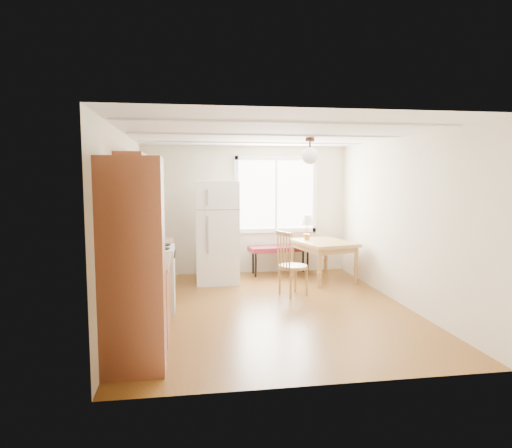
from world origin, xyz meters
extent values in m
cube|color=#583212|center=(0.00, 0.00, 0.00)|extent=(4.60, 5.60, 0.12)
cube|color=white|center=(0.00, 0.00, 2.50)|extent=(4.60, 5.60, 0.12)
cube|color=beige|center=(0.00, 2.50, 1.25)|extent=(4.60, 0.10, 2.50)
cube|color=beige|center=(0.00, -2.50, 1.25)|extent=(4.60, 0.10, 2.50)
cube|color=beige|center=(-2.00, 0.00, 1.25)|extent=(0.10, 5.60, 2.50)
cube|color=beige|center=(2.00, 0.00, 1.25)|extent=(0.10, 5.60, 2.50)
cube|color=brown|center=(-1.70, -1.85, 1.05)|extent=(0.60, 0.60, 2.10)
cube|color=brown|center=(-1.70, -0.85, 0.43)|extent=(0.60, 1.10, 0.86)
cube|color=#A27E65|center=(-1.69, -0.85, 0.88)|extent=(0.62, 1.14, 0.04)
cube|color=white|center=(-1.68, 0.20, 0.45)|extent=(0.65, 0.76, 0.90)
cube|color=brown|center=(-1.70, 0.95, 0.43)|extent=(0.60, 0.60, 0.86)
cube|color=brown|center=(-1.83, -0.15, 1.85)|extent=(0.33, 1.60, 0.70)
cube|color=white|center=(0.60, 2.48, 1.55)|extent=(1.50, 0.02, 1.35)
cylinder|color=#311D16|center=(0.70, 0.40, 2.46)|extent=(0.14, 0.14, 0.06)
cylinder|color=#311D16|center=(0.70, 0.40, 2.36)|extent=(0.03, 0.03, 0.16)
sphere|color=white|center=(0.70, 0.40, 2.22)|extent=(0.26, 0.26, 0.26)
cube|color=white|center=(-0.62, 1.77, 0.91)|extent=(0.77, 0.77, 1.83)
cube|color=gray|center=(-0.62, 1.40, 1.34)|extent=(0.75, 0.02, 0.02)
cube|color=gray|center=(-0.81, 1.38, 1.10)|extent=(0.03, 0.03, 1.10)
cube|color=maroon|center=(0.64, 2.22, 0.51)|extent=(1.26, 0.59, 0.09)
cylinder|color=black|center=(0.13, 2.05, 0.23)|extent=(0.04, 0.04, 0.47)
cylinder|color=black|center=(1.14, 2.05, 0.23)|extent=(0.04, 0.04, 0.47)
cylinder|color=black|center=(0.13, 2.39, 0.23)|extent=(0.04, 0.04, 0.47)
cylinder|color=black|center=(1.14, 2.39, 0.23)|extent=(0.04, 0.04, 0.47)
cube|color=olive|center=(1.31, 1.60, 0.70)|extent=(1.12, 1.33, 0.06)
cube|color=olive|center=(1.31, 1.60, 0.62)|extent=(1.00, 1.21, 0.10)
cylinder|color=olive|center=(1.07, 1.02, 0.33)|extent=(0.07, 0.07, 0.67)
cylinder|color=olive|center=(1.79, 1.18, 0.33)|extent=(0.07, 0.07, 0.67)
cylinder|color=olive|center=(0.84, 2.02, 0.33)|extent=(0.07, 0.07, 0.67)
cylinder|color=olive|center=(1.55, 2.18, 0.33)|extent=(0.07, 0.07, 0.67)
cylinder|color=olive|center=(0.52, 0.65, 0.47)|extent=(0.46, 0.46, 0.05)
cylinder|color=olive|center=(0.43, 0.45, 0.23)|extent=(0.04, 0.04, 0.47)
cylinder|color=olive|center=(0.72, 0.56, 0.23)|extent=(0.04, 0.04, 0.47)
cylinder|color=olive|center=(0.32, 0.74, 0.23)|extent=(0.04, 0.04, 0.47)
cylinder|color=olive|center=(0.61, 0.85, 0.23)|extent=(0.04, 0.04, 0.47)
cylinder|color=#B47B39|center=(1.07, 1.86, 0.78)|extent=(0.12, 0.12, 0.11)
cylinder|color=#B47B39|center=(1.07, 1.86, 0.92)|extent=(0.02, 0.02, 0.18)
cone|color=white|center=(1.07, 1.86, 1.10)|extent=(0.27, 0.27, 0.18)
cube|color=black|center=(-1.72, -1.25, 0.94)|extent=(0.24, 0.27, 0.09)
cube|color=black|center=(-1.72, -1.35, 1.14)|extent=(0.21, 0.10, 0.31)
cylinder|color=black|center=(-1.72, -1.19, 1.05)|extent=(0.15, 0.15, 0.13)
cylinder|color=red|center=(-1.73, -0.70, 0.99)|extent=(0.13, 0.13, 0.18)
sphere|color=red|center=(-1.73, -0.70, 1.12)|extent=(0.06, 0.06, 0.06)
camera|label=1|loc=(-1.19, -6.37, 1.92)|focal=32.00mm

